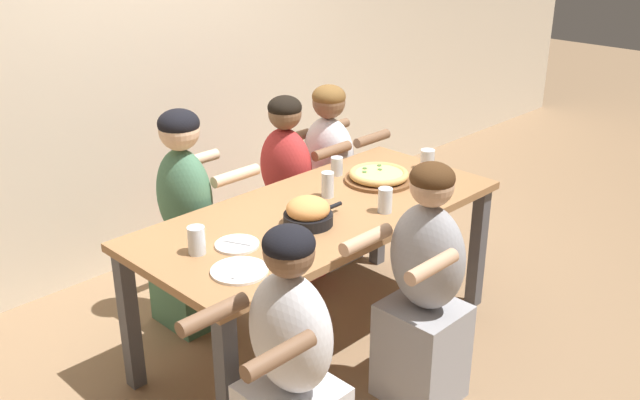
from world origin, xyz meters
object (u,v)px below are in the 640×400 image
drinking_glass_a (337,167)px  diner_near_center (424,297)px  drinking_glass_b (427,160)px  drinking_glass_e (385,202)px  empty_plate_a (237,245)px  diner_far_right (329,181)px  skillet_bowl (308,213)px  pizza_board_main (379,176)px  diner_far_midleft (187,227)px  diner_near_left (291,380)px  empty_plate_b (239,271)px  drinking_glass_d (197,240)px  drinking_glass_c (328,186)px  diner_far_midright (287,197)px

drinking_glass_a → diner_near_center: bearing=-113.6°
drinking_glass_a → drinking_glass_b: size_ratio=0.92×
drinking_glass_e → empty_plate_a: bearing=163.3°
diner_far_right → skillet_bowl: bearing=-50.7°
pizza_board_main → diner_far_midleft: size_ratio=0.31×
drinking_glass_a → diner_near_left: size_ratio=0.09×
empty_plate_b → diner_far_right: 1.66m
drinking_glass_d → empty_plate_b: bearing=-85.6°
empty_plate_a → drinking_glass_e: size_ratio=1.59×
pizza_board_main → drinking_glass_e: size_ratio=3.02×
empty_plate_b → diner_near_left: (-0.12, -0.43, -0.24)m
drinking_glass_c → diner_far_midright: size_ratio=0.12×
empty_plate_b → drinking_glass_a: size_ratio=2.34×
skillet_bowl → diner_far_right: size_ratio=0.30×
empty_plate_b → diner_far_midright: (1.05, 0.85, -0.24)m
skillet_bowl → diner_far_midleft: diner_far_midleft is taller
drinking_glass_d → diner_near_center: size_ratio=0.11×
drinking_glass_d → diner_near_left: bearing=-98.5°
empty_plate_a → drinking_glass_e: drinking_glass_e is taller
drinking_glass_d → diner_far_midleft: diner_far_midleft is taller
skillet_bowl → drinking_glass_e: bearing=-24.0°
drinking_glass_a → drinking_glass_d: size_ratio=0.82×
pizza_board_main → diner_near_left: diner_near_left is taller
empty_plate_b → diner_far_midright: size_ratio=0.21×
drinking_glass_e → diner_far_midleft: (-0.54, 0.88, -0.25)m
drinking_glass_e → empty_plate_b: bearing=178.1°
drinking_glass_a → diner_far_midleft: size_ratio=0.08×
drinking_glass_e → skillet_bowl: bearing=156.0°
empty_plate_b → drinking_glass_a: drinking_glass_a is taller
drinking_glass_c → drinking_glass_d: 0.84m
empty_plate_b → drinking_glass_e: (0.88, -0.03, 0.05)m
empty_plate_a → empty_plate_b: same height
drinking_glass_e → diner_near_center: size_ratio=0.11×
pizza_board_main → diner_near_center: bearing=-125.3°
empty_plate_a → drinking_glass_c: (0.68, 0.11, 0.05)m
drinking_glass_b → diner_far_midright: (-0.46, 0.66, -0.28)m
empty_plate_a → diner_far_midleft: diner_far_midleft is taller
drinking_glass_e → diner_near_center: diner_near_center is taller
diner_far_midright → diner_near_left: (-1.17, -1.28, -0.00)m
skillet_bowl → diner_far_midleft: (-0.18, 0.72, -0.25)m
empty_plate_a → diner_near_left: size_ratio=0.17×
drinking_glass_d → diner_near_left: (-0.10, -0.68, -0.30)m
drinking_glass_b → drinking_glass_c: bearing=171.1°
empty_plate_b → drinking_glass_d: bearing=94.4°
pizza_board_main → skillet_bowl: size_ratio=1.10×
pizza_board_main → diner_near_center: 0.88m
empty_plate_a → diner_far_right: 1.44m
diner_far_midright → diner_near_center: bearing=-15.9°
drinking_glass_a → empty_plate_b: bearing=-155.9°
diner_far_midleft → drinking_glass_b: bearing=60.5°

